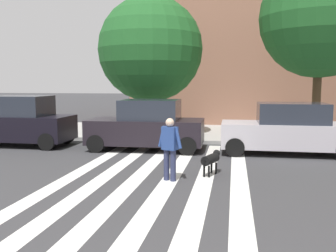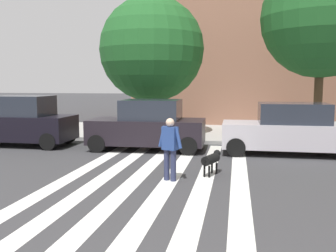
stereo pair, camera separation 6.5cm
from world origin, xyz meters
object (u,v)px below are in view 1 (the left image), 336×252
Objects in this scene: street_tree_middle at (320,18)px; pedestrian_dog_walker at (170,146)px; parked_car_third_in_line at (287,130)px; dog_on_leash at (211,159)px; parked_car_near_curb at (18,122)px; street_tree_nearest at (150,49)px; parked_car_behind_first at (147,126)px.

pedestrian_dog_walker is (-5.04, -7.20, -4.28)m from street_tree_middle.
parked_car_third_in_line is 5.59m from pedestrian_dog_walker.
dog_on_leash is (-2.49, -3.55, -0.44)m from parked_car_third_in_line.
parked_car_third_in_line is at bearing -118.13° from street_tree_middle.
parked_car_near_curb is at bearing 148.20° from pedestrian_dog_walker.
parked_car_near_curb is 0.97× the size of parked_car_third_in_line.
parked_car_third_in_line is at bearing 51.06° from pedestrian_dog_walker.
parked_car_near_curb is 2.70× the size of pedestrian_dog_walker.
parked_car_near_curb is 13.10m from street_tree_middle.
street_tree_middle is at bearing -3.05° from street_tree_nearest.
dog_on_leash is (1.02, 0.80, -0.48)m from pedestrian_dog_walker.
street_tree_nearest reaches higher than dog_on_leash.
pedestrian_dog_walker is (-3.52, -4.35, 0.05)m from parked_car_third_in_line.
parked_car_behind_first is at bearing -156.87° from street_tree_middle.
street_tree_nearest is at bearing 34.03° from parked_car_near_curb.
parked_car_third_in_line is 4.33× the size of dog_on_leash.
parked_car_behind_first is 0.58× the size of street_tree_middle.
dog_on_leash is (-4.02, -6.40, -4.76)m from street_tree_middle.
parked_car_near_curb is 0.70× the size of street_tree_nearest.
pedestrian_dog_walker reaches higher than dog_on_leash.
parked_car_near_curb is 4.19× the size of dog_on_leash.
street_tree_middle is (1.52, 2.85, 4.33)m from parked_car_third_in_line.
dog_on_leash is at bearing -64.45° from street_tree_nearest.
street_tree_middle is at bearing 61.87° from parked_car_third_in_line.
street_tree_middle reaches higher than parked_car_third_in_line.
street_tree_nearest is (-0.59, 3.24, 3.17)m from parked_car_behind_first.
street_tree_nearest is (4.80, 3.24, 3.12)m from parked_car_near_curb.
parked_car_near_curb is 8.26m from pedestrian_dog_walker.
street_tree_middle is 9.78m from pedestrian_dog_walker.
parked_car_behind_first reaches higher than pedestrian_dog_walker.
parked_car_behind_first is at bearing 126.82° from dog_on_leash.
parked_car_near_curb reaches higher than dog_on_leash.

